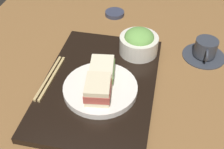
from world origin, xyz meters
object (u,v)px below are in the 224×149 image
sandwich_near (102,70)px  sandwich_far (98,89)px  coffee_cup (205,50)px  salad_bowl (139,42)px  chopsticks_pair (50,78)px  small_sauce_dish (115,13)px  sandwich_plate (100,88)px

sandwich_near → sandwich_far: 7.21cm
sandwich_near → coffee_cup: sandwich_near is taller
salad_bowl → chopsticks_pair: bearing=-52.4°
salad_bowl → small_sauce_dish: (-23.40, -12.26, -4.90)cm
sandwich_far → coffee_cup: 38.66cm
small_sauce_dish → sandwich_plate: bearing=6.4°
chopsticks_pair → small_sauce_dish: (-40.57, 10.05, -1.56)cm
sandwich_plate → salad_bowl: (-18.95, 7.48, 2.80)cm
sandwich_far → salad_bowl: salad_bowl is taller
sandwich_near → chopsticks_pair: bearing=-82.9°
sandwich_plate → small_sauce_dish: sandwich_plate is taller
sandwich_near → salad_bowl: size_ratio=0.78×
sandwich_near → small_sauce_dish: 39.38cm
salad_bowl → coffee_cup: salad_bowl is taller
sandwich_far → coffee_cup: size_ratio=0.67×
salad_bowl → coffee_cup: bearing=102.3°
salad_bowl → small_sauce_dish: 26.87cm
chopsticks_pair → small_sauce_dish: 41.83cm
sandwich_plate → coffee_cup: 36.34cm
sandwich_plate → salad_bowl: bearing=158.5°
coffee_cup → small_sauce_dish: size_ratio=1.84×
salad_bowl → chopsticks_pair: size_ratio=0.65×
sandwich_plate → coffee_cup: coffee_cup is taller
sandwich_plate → chopsticks_pair: bearing=-96.8°
chopsticks_pair → small_sauce_dish: chopsticks_pair is taller
sandwich_near → coffee_cup: 34.62cm
salad_bowl → sandwich_near: bearing=-27.0°
sandwich_near → small_sauce_dish: bearing=-173.5°
sandwich_plate → sandwich_near: bearing=-174.3°
sandwich_far → sandwich_plate: bearing=-174.3°
sandwich_plate → sandwich_far: sandwich_far is taller
chopsticks_pair → coffee_cup: coffee_cup is taller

